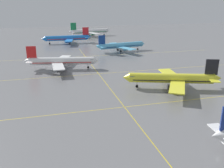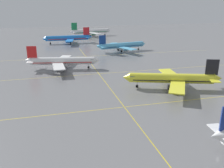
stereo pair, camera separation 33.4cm
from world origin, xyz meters
TOP-DOWN VIEW (x-y plane):
  - airliner_second_row at (22.03, 47.90)m, footprint 34.79×29.76m
  - airliner_third_row at (-15.19, 86.80)m, footprint 35.15×29.90m
  - airliner_far_left_stand at (25.13, 122.15)m, footprint 35.01×29.82m
  - airliner_far_right_stand at (-5.37, 163.60)m, footprint 37.52×32.47m
  - airliner_distant_taxiway at (18.68, 200.65)m, footprint 40.69×34.57m
  - taxiway_markings at (0.00, 54.90)m, footprint 162.52×166.90m

SIDE VIEW (x-z plane):
  - taxiway_markings at x=0.00m, z-range 0.00..0.01m
  - airliner_far_left_stand at x=25.13m, z-range -1.73..9.18m
  - airliner_third_row at x=-15.19m, z-range -1.74..9.23m
  - airliner_second_row at x=22.03m, z-range -1.76..9.34m
  - airliner_far_right_stand at x=-5.37m, z-range -1.85..9.84m
  - airliner_distant_taxiway at x=18.68m, z-range -2.02..10.70m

